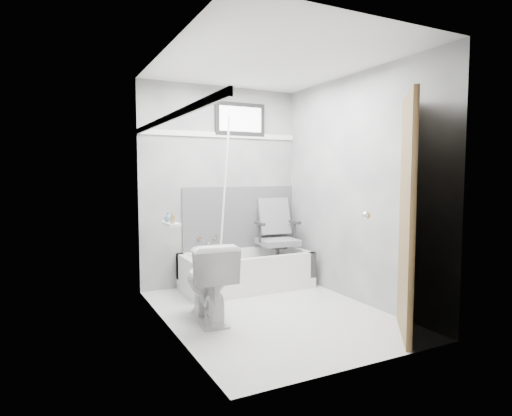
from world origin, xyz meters
TOP-DOWN VIEW (x-y plane):
  - floor at (0.00, 0.00)m, footprint 2.60×2.60m
  - ceiling at (0.00, 0.00)m, footprint 2.60×2.60m
  - wall_back at (0.00, 1.30)m, footprint 2.00×0.02m
  - wall_front at (0.00, -1.30)m, footprint 2.00×0.02m
  - wall_left at (-1.00, 0.00)m, footprint 0.02×2.60m
  - wall_right at (1.00, 0.00)m, footprint 0.02×2.60m
  - bathtub at (0.17, 0.93)m, footprint 1.50×0.70m
  - office_chair at (0.61, 0.98)m, footprint 0.59×0.59m
  - toilet at (-0.62, 0.09)m, footprint 0.49×0.78m
  - door at (0.98, -1.28)m, footprint 0.78×0.78m
  - window at (0.25, 1.29)m, footprint 0.66×0.04m
  - backerboard at (0.25, 1.29)m, footprint 1.50×0.02m
  - trim_back at (0.00, 1.29)m, footprint 2.00×0.02m
  - trim_left at (-0.99, 0.00)m, footprint 0.02×2.60m
  - pole at (-0.06, 1.06)m, footprint 0.02×0.38m
  - shelf at (-0.93, 0.21)m, footprint 0.10×0.32m
  - soap_bottle_a at (-0.94, 0.13)m, footprint 0.05×0.05m
  - soap_bottle_b at (-0.94, 0.27)m, footprint 0.09×0.09m
  - faucet at (-0.20, 1.27)m, footprint 0.26×0.10m

SIDE VIEW (x-z plane):
  - floor at x=0.00m, z-range 0.00..0.00m
  - bathtub at x=0.17m, z-range 0.00..0.42m
  - toilet at x=-0.62m, z-range 0.00..0.72m
  - faucet at x=-0.20m, z-range 0.47..0.63m
  - office_chair at x=0.61m, z-range 0.12..1.05m
  - backerboard at x=0.25m, z-range 0.41..1.19m
  - shelf at x=-0.93m, z-range 0.89..0.91m
  - soap_bottle_b at x=-0.94m, z-range 0.91..1.01m
  - soap_bottle_a at x=-0.94m, z-range 0.92..1.01m
  - door at x=0.98m, z-range 0.00..2.00m
  - pole at x=-0.06m, z-range 0.09..2.01m
  - wall_back at x=0.00m, z-range 0.00..2.40m
  - wall_front at x=0.00m, z-range 0.00..2.40m
  - wall_left at x=-1.00m, z-range 0.00..2.40m
  - wall_right at x=1.00m, z-range 0.00..2.40m
  - trim_back at x=0.00m, z-range 1.79..1.85m
  - trim_left at x=-0.99m, z-range 1.79..1.85m
  - window at x=0.25m, z-range 1.82..2.22m
  - ceiling at x=0.00m, z-range 2.40..2.40m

